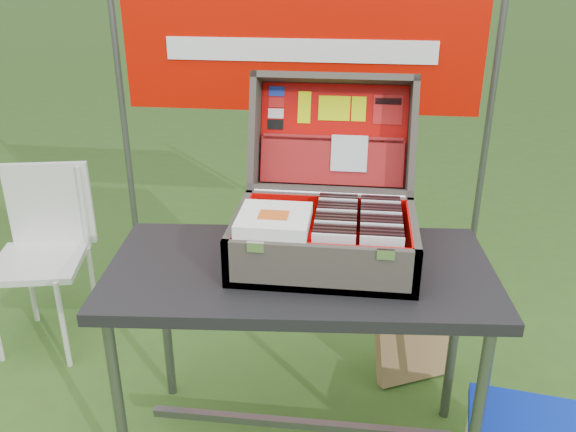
# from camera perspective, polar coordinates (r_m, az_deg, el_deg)

# --- Properties ---
(table) EXTENTS (1.29, 0.72, 0.77)m
(table) POSITION_cam_1_polar(r_m,az_deg,el_deg) (2.18, 1.05, -13.68)
(table) COLOR black
(table) RESTS_ON ground
(table_top) EXTENTS (1.29, 0.72, 0.04)m
(table_top) POSITION_cam_1_polar(r_m,az_deg,el_deg) (1.98, 1.13, -5.23)
(table_top) COLOR black
(table_top) RESTS_ON ground
(table_leg_fl) EXTENTS (0.04, 0.04, 0.73)m
(table_leg_fl) POSITION_cam_1_polar(r_m,az_deg,el_deg) (2.13, -15.58, -16.59)
(table_leg_fl) COLOR #59595B
(table_leg_fl) RESTS_ON ground
(table_leg_bl) EXTENTS (0.04, 0.04, 0.73)m
(table_leg_bl) POSITION_cam_1_polar(r_m,az_deg,el_deg) (2.50, -11.38, -9.35)
(table_leg_bl) COLOR #59595B
(table_leg_bl) RESTS_ON ground
(table_leg_br) EXTENTS (0.04, 0.04, 0.73)m
(table_leg_br) POSITION_cam_1_polar(r_m,az_deg,el_deg) (2.42, 15.25, -11.00)
(table_leg_br) COLOR #59595B
(table_leg_br) RESTS_ON ground
(table_brace) EXTENTS (1.09, 0.03, 0.03)m
(table_brace) POSITION_cam_1_polar(r_m,az_deg,el_deg) (2.35, 1.00, -18.85)
(table_brace) COLOR #59595B
(table_brace) RESTS_ON ground
(suitcase) EXTENTS (0.58, 0.58, 0.53)m
(suitcase) POSITION_cam_1_polar(r_m,az_deg,el_deg) (1.95, 3.66, 3.43)
(suitcase) COLOR #453F37
(suitcase) RESTS_ON table
(suitcase_base_bottom) EXTENTS (0.58, 0.42, 0.02)m
(suitcase_base_bottom) POSITION_cam_1_polar(r_m,az_deg,el_deg) (1.99, 3.36, -3.98)
(suitcase_base_bottom) COLOR #453F37
(suitcase_base_bottom) RESTS_ON table_top
(suitcase_base_wall_front) EXTENTS (0.58, 0.02, 0.16)m
(suitcase_base_wall_front) POSITION_cam_1_polar(r_m,az_deg,el_deg) (1.79, 2.98, -5.02)
(suitcase_base_wall_front) COLOR #453F37
(suitcase_base_wall_front) RESTS_ON table_top
(suitcase_base_wall_back) EXTENTS (0.58, 0.02, 0.16)m
(suitcase_base_wall_back) POSITION_cam_1_polar(r_m,az_deg,el_deg) (2.14, 3.76, 0.04)
(suitcase_base_wall_back) COLOR #453F37
(suitcase_base_wall_back) RESTS_ON table_top
(suitcase_base_wall_left) EXTENTS (0.02, 0.42, 0.16)m
(suitcase_base_wall_left) POSITION_cam_1_polar(r_m,az_deg,el_deg) (2.00, -4.63, -1.83)
(suitcase_base_wall_left) COLOR #453F37
(suitcase_base_wall_left) RESTS_ON table_top
(suitcase_base_wall_right) EXTENTS (0.02, 0.42, 0.16)m
(suitcase_base_wall_right) POSITION_cam_1_polar(r_m,az_deg,el_deg) (1.97, 11.56, -2.66)
(suitcase_base_wall_right) COLOR #453F37
(suitcase_base_wall_right) RESTS_ON table_top
(suitcase_liner_floor) EXTENTS (0.54, 0.37, 0.01)m
(suitcase_liner_floor) POSITION_cam_1_polar(r_m,az_deg,el_deg) (1.99, 3.37, -3.61)
(suitcase_liner_floor) COLOR #C50604
(suitcase_liner_floor) RESTS_ON suitcase_base_bottom
(suitcase_latch_left) EXTENTS (0.05, 0.01, 0.03)m
(suitcase_latch_left) POSITION_cam_1_polar(r_m,az_deg,el_deg) (1.77, -3.07, -2.91)
(suitcase_latch_left) COLOR silver
(suitcase_latch_left) RESTS_ON suitcase_base_wall_front
(suitcase_latch_right) EXTENTS (0.05, 0.01, 0.03)m
(suitcase_latch_right) POSITION_cam_1_polar(r_m,az_deg,el_deg) (1.75, 9.14, -3.56)
(suitcase_latch_right) COLOR silver
(suitcase_latch_right) RESTS_ON suitcase_base_wall_front
(suitcase_hinge) EXTENTS (0.52, 0.02, 0.02)m
(suitcase_hinge) POSITION_cam_1_polar(r_m,az_deg,el_deg) (2.12, 3.84, 2.09)
(suitcase_hinge) COLOR silver
(suitcase_hinge) RESTS_ON suitcase_base_wall_back
(suitcase_lid_back) EXTENTS (0.58, 0.15, 0.40)m
(suitcase_lid_back) POSITION_cam_1_polar(r_m,az_deg,el_deg) (2.26, 4.26, 7.58)
(suitcase_lid_back) COLOR #453F37
(suitcase_lid_back) RESTS_ON suitcase_base_wall_back
(suitcase_lid_rim_far) EXTENTS (0.58, 0.16, 0.07)m
(suitcase_lid_rim_far) POSITION_cam_1_polar(r_m,az_deg,el_deg) (2.21, 4.42, 12.73)
(suitcase_lid_rim_far) COLOR #453F37
(suitcase_lid_rim_far) RESTS_ON suitcase_lid_back
(suitcase_lid_rim_near) EXTENTS (0.58, 0.16, 0.07)m
(suitcase_lid_rim_near) POSITION_cam_1_polar(r_m,az_deg,el_deg) (2.20, 3.95, 2.52)
(suitcase_lid_rim_near) COLOR #453F37
(suitcase_lid_rim_near) RESTS_ON suitcase_lid_back
(suitcase_lid_rim_left) EXTENTS (0.02, 0.28, 0.44)m
(suitcase_lid_rim_left) POSITION_cam_1_polar(r_m,az_deg,el_deg) (2.23, -3.09, 7.89)
(suitcase_lid_rim_left) COLOR #453F37
(suitcase_lid_rim_left) RESTS_ON suitcase_lid_back
(suitcase_lid_rim_right) EXTENTS (0.02, 0.28, 0.44)m
(suitcase_lid_rim_right) POSITION_cam_1_polar(r_m,az_deg,el_deg) (2.20, 11.53, 7.25)
(suitcase_lid_rim_right) COLOR #453F37
(suitcase_lid_rim_right) RESTS_ON suitcase_lid_back
(suitcase_lid_liner) EXTENTS (0.53, 0.12, 0.35)m
(suitcase_lid_liner) POSITION_cam_1_polar(r_m,az_deg,el_deg) (2.25, 4.24, 7.59)
(suitcase_lid_liner) COLOR #C50604
(suitcase_lid_liner) RESTS_ON suitcase_lid_back
(suitcase_liner_wall_front) EXTENTS (0.54, 0.01, 0.13)m
(suitcase_liner_wall_front) POSITION_cam_1_polar(r_m,az_deg,el_deg) (1.80, 3.02, -4.48)
(suitcase_liner_wall_front) COLOR #C50604
(suitcase_liner_wall_front) RESTS_ON suitcase_base_bottom
(suitcase_liner_wall_back) EXTENTS (0.54, 0.01, 0.13)m
(suitcase_liner_wall_back) POSITION_cam_1_polar(r_m,az_deg,el_deg) (2.12, 3.75, 0.17)
(suitcase_liner_wall_back) COLOR #C50604
(suitcase_liner_wall_back) RESTS_ON suitcase_base_bottom
(suitcase_liner_wall_left) EXTENTS (0.01, 0.37, 0.13)m
(suitcase_liner_wall_left) POSITION_cam_1_polar(r_m,az_deg,el_deg) (1.99, -4.23, -1.56)
(suitcase_liner_wall_left) COLOR #C50604
(suitcase_liner_wall_left) RESTS_ON suitcase_base_bottom
(suitcase_liner_wall_right) EXTENTS (0.01, 0.37, 0.13)m
(suitcase_liner_wall_right) POSITION_cam_1_polar(r_m,az_deg,el_deg) (1.96, 11.17, -2.34)
(suitcase_liner_wall_right) COLOR #C50604
(suitcase_liner_wall_right) RESTS_ON suitcase_base_bottom
(suitcase_lid_pocket) EXTENTS (0.52, 0.08, 0.17)m
(suitcase_lid_pocket) POSITION_cam_1_polar(r_m,az_deg,el_deg) (2.23, 4.11, 5.12)
(suitcase_lid_pocket) COLOR maroon
(suitcase_lid_pocket) RESTS_ON suitcase_lid_liner
(suitcase_pocket_edge) EXTENTS (0.51, 0.03, 0.03)m
(suitcase_pocket_edge) POSITION_cam_1_polar(r_m,az_deg,el_deg) (2.22, 4.20, 7.26)
(suitcase_pocket_edge) COLOR maroon
(suitcase_pocket_edge) RESTS_ON suitcase_lid_pocket
(suitcase_pocket_cd) EXTENTS (0.13, 0.05, 0.13)m
(suitcase_pocket_cd) POSITION_cam_1_polar(r_m,az_deg,el_deg) (2.21, 5.75, 5.85)
(suitcase_pocket_cd) COLOR silver
(suitcase_pocket_cd) RESTS_ON suitcase_lid_pocket
(lid_sticker_cc_a) EXTENTS (0.06, 0.01, 0.03)m
(lid_sticker_cc_a) POSITION_cam_1_polar(r_m,az_deg,el_deg) (2.27, -1.07, 11.59)
(lid_sticker_cc_a) COLOR #1933B2
(lid_sticker_cc_a) RESTS_ON suitcase_lid_liner
(lid_sticker_cc_b) EXTENTS (0.06, 0.01, 0.03)m
(lid_sticker_cc_b) POSITION_cam_1_polar(r_m,az_deg,el_deg) (2.27, -1.11, 10.58)
(lid_sticker_cc_b) COLOR red
(lid_sticker_cc_b) RESTS_ON suitcase_lid_liner
(lid_sticker_cc_c) EXTENTS (0.06, 0.01, 0.03)m
(lid_sticker_cc_c) POSITION_cam_1_polar(r_m,az_deg,el_deg) (2.27, -1.15, 9.57)
(lid_sticker_cc_c) COLOR white
(lid_sticker_cc_c) RESTS_ON suitcase_lid_liner
(lid_sticker_cc_d) EXTENTS (0.06, 0.01, 0.03)m
(lid_sticker_cc_d) POSITION_cam_1_polar(r_m,az_deg,el_deg) (2.26, -1.18, 8.56)
(lid_sticker_cc_d) COLOR black
(lid_sticker_cc_d) RESTS_ON suitcase_lid_liner
(lid_card_neon_tall) EXTENTS (0.05, 0.04, 0.11)m
(lid_card_neon_tall) POSITION_cam_1_polar(r_m,az_deg,el_deg) (2.26, 1.54, 10.12)
(lid_card_neon_tall) COLOR #CEE904
(lid_card_neon_tall) RESTS_ON suitcase_lid_liner
(lid_card_neon_main) EXTENTS (0.11, 0.03, 0.08)m
(lid_card_neon_main) POSITION_cam_1_polar(r_m,az_deg,el_deg) (2.25, 4.35, 10.02)
(lid_card_neon_main) COLOR #CEE904
(lid_card_neon_main) RESTS_ON suitcase_lid_liner
(lid_card_neon_small) EXTENTS (0.05, 0.03, 0.08)m
(lid_card_neon_small) POSITION_cam_1_polar(r_m,az_deg,el_deg) (2.25, 6.64, 9.91)
(lid_card_neon_small) COLOR #CEE904
(lid_card_neon_small) RESTS_ON suitcase_lid_liner
(lid_sticker_band) EXTENTS (0.10, 0.04, 0.10)m
(lid_sticker_band) POSITION_cam_1_polar(r_m,az_deg,el_deg) (2.25, 9.32, 9.77)
(lid_sticker_band) COLOR red
(lid_sticker_band) RESTS_ON suitcase_lid_liner
(lid_sticker_band_bar) EXTENTS (0.09, 0.01, 0.02)m
(lid_sticker_band_bar) POSITION_cam_1_polar(r_m,az_deg,el_deg) (2.25, 9.37, 10.53)
(lid_sticker_band_bar) COLOR black
(lid_sticker_band_bar) RESTS_ON suitcase_lid_liner
(cd_left_0) EXTENTS (0.13, 0.01, 0.15)m
(cd_left_0) POSITION_cam_1_polar(r_m,az_deg,el_deg) (1.81, 4.23, -3.84)
(cd_left_0) COLOR silver
(cd_left_0) RESTS_ON suitcase_liner_floor
(cd_left_1) EXTENTS (0.13, 0.01, 0.15)m
(cd_left_1) POSITION_cam_1_polar(r_m,az_deg,el_deg) (1.83, 4.27, -3.51)
(cd_left_1) COLOR black
(cd_left_1) RESTS_ON suitcase_liner_floor
(cd_left_2) EXTENTS (0.13, 0.01, 0.15)m
(cd_left_2) POSITION_cam_1_polar(r_m,az_deg,el_deg) (1.85, 4.31, -3.19)
(cd_left_2) COLOR black
(cd_left_2) RESTS_ON suitcase_liner_floor
(cd_left_3) EXTENTS (0.13, 0.01, 0.15)m
(cd_left_3) POSITION_cam_1_polar(r_m,az_deg,el_deg) (1.87, 4.35, -2.87)
(cd_left_3) COLOR black
(cd_left_3) RESTS_ON suitcase_liner_floor
(cd_left_4) EXTENTS (0.13, 0.01, 0.15)m
(cd_left_4) POSITION_cam_1_polar(r_m,az_deg,el_deg) (1.89, 4.39, -2.56)
(cd_left_4) COLOR silver
(cd_left_4) RESTS_ON suitcase_liner_floor
(cd_left_5) EXTENTS (0.13, 0.01, 0.15)m
(cd_left_5) POSITION_cam_1_polar(r_m,az_deg,el_deg) (1.91, 4.42, -2.26)
(cd_left_5) COLOR black
(cd_left_5) RESTS_ON suitcase_liner_floor
(cd_left_6) EXTENTS (0.13, 0.01, 0.15)m
(cd_left_6) POSITION_cam_1_polar(r_m,az_deg,el_deg) (1.93, 4.46, -1.96)
(cd_left_6) COLOR black
(cd_left_6) RESTS_ON suitcase_liner_floor
(cd_left_7) EXTENTS (0.13, 0.01, 0.15)m
(cd_left_7) POSITION_cam_1_polar(r_m,az_deg,el_deg) (1.95, 4.49, -1.67)
(cd_left_7) COLOR black
(cd_left_7) RESTS_ON suitcase_liner_floor
(cd_left_8) EXTENTS (0.13, 0.01, 0.15)m
(cd_left_8) POSITION_cam_1_polar(r_m,az_deg,el_deg) (1.97, 4.52, -1.38)
(cd_left_8) COLOR silver
(cd_left_8) RESTS_ON suitcase_liner_floor
(cd_left_9) EXTENTS (0.13, 0.01, 0.15)m
(cd_left_9) POSITION_cam_1_polar(r_m,az_deg,el_deg) (1.99, 4.56, -1.10)
(cd_left_9) COLOR black
(cd_left_9) RESTS_ON suitcase_liner_floor
(cd_left_10) EXTENTS (0.13, 0.01, 0.15)m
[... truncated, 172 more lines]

